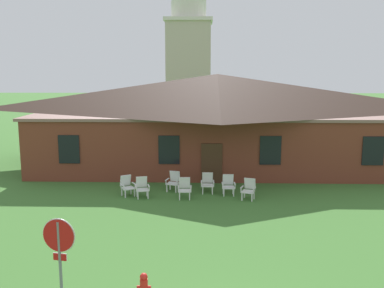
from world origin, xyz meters
TOP-DOWN VIEW (x-y plane):
  - brick_building at (-0.00, 19.17)m, footprint 21.78×10.40m
  - dome_tower at (-2.57, 41.13)m, footprint 5.18×5.18m
  - stop_sign at (-4.08, 1.34)m, footprint 0.79×0.19m
  - lawn_chair_by_porch at (-4.42, 11.78)m, footprint 0.84×0.86m
  - lawn_chair_near_door at (-3.67, 11.52)m, footprint 0.74×0.78m
  - lawn_chair_left_end at (-2.28, 12.67)m, footprint 0.74×0.79m
  - lawn_chair_middle at (-1.69, 11.43)m, footprint 0.66×0.69m
  - lawn_chair_right_end at (-0.63, 12.40)m, footprint 0.64×0.67m
  - lawn_chair_far_side at (0.36, 12.07)m, footprint 0.65×0.68m
  - lawn_chair_under_eave at (1.26, 11.36)m, footprint 0.76×0.81m
  - fire_hydrant at (-2.31, 2.33)m, footprint 0.36×0.28m

SIDE VIEW (x-z plane):
  - fire_hydrant at x=-2.31m, z-range -0.02..0.77m
  - lawn_chair_by_porch at x=-4.42m, z-range 0.02..0.98m
  - lawn_chair_near_door at x=-3.67m, z-range 0.02..0.98m
  - lawn_chair_left_end at x=-2.28m, z-range 0.02..0.98m
  - lawn_chair_middle at x=-1.69m, z-range 0.02..0.98m
  - lawn_chair_right_end at x=-0.63m, z-range 0.02..0.98m
  - lawn_chair_far_side at x=0.36m, z-range 0.02..0.98m
  - lawn_chair_under_eave at x=1.26m, z-range 0.02..0.98m
  - stop_sign at x=-4.08m, z-range 0.54..3.12m
  - brick_building at x=0.00m, z-range 0.05..5.64m
  - dome_tower at x=-2.57m, z-range -0.82..16.17m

